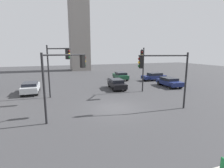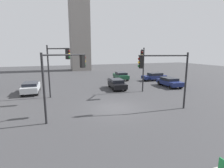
{
  "view_description": "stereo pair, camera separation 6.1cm",
  "coord_description": "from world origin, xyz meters",
  "px_view_note": "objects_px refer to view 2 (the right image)",
  "views": [
    {
      "loc": [
        -5.41,
        -14.19,
        5.13
      ],
      "look_at": [
        0.35,
        1.91,
        1.87
      ],
      "focal_mm": 27.73,
      "sensor_mm": 36.0,
      "label": 1
    },
    {
      "loc": [
        -5.35,
        -14.21,
        5.13
      ],
      "look_at": [
        0.35,
        1.91,
        1.87
      ],
      "focal_mm": 27.73,
      "sensor_mm": 36.0,
      "label": 2
    }
  ],
  "objects_px": {
    "traffic_light_0": "(164,69)",
    "car_3": "(121,76)",
    "traffic_light_2": "(65,71)",
    "traffic_light_3": "(57,62)",
    "traffic_light_1": "(143,62)",
    "car_0": "(31,87)",
    "car_4": "(154,76)",
    "car_1": "(117,84)",
    "car_2": "(170,82)"
  },
  "relations": [
    {
      "from": "traffic_light_1",
      "to": "traffic_light_2",
      "type": "bearing_deg",
      "value": -27.87
    },
    {
      "from": "car_0",
      "to": "car_1",
      "type": "bearing_deg",
      "value": -95.08
    },
    {
      "from": "traffic_light_0",
      "to": "car_4",
      "type": "distance_m",
      "value": 16.04
    },
    {
      "from": "car_3",
      "to": "car_4",
      "type": "xyz_separation_m",
      "value": [
        5.26,
        -2.79,
        -0.02
      ]
    },
    {
      "from": "car_3",
      "to": "traffic_light_1",
      "type": "bearing_deg",
      "value": 176.68
    },
    {
      "from": "traffic_light_1",
      "to": "car_3",
      "type": "relative_size",
      "value": 1.22
    },
    {
      "from": "car_1",
      "to": "car_3",
      "type": "distance_m",
      "value": 7.82
    },
    {
      "from": "traffic_light_0",
      "to": "car_2",
      "type": "distance_m",
      "value": 11.33
    },
    {
      "from": "car_3",
      "to": "car_4",
      "type": "height_order",
      "value": "car_3"
    },
    {
      "from": "traffic_light_1",
      "to": "car_1",
      "type": "distance_m",
      "value": 5.16
    },
    {
      "from": "traffic_light_0",
      "to": "car_1",
      "type": "xyz_separation_m",
      "value": [
        -0.71,
        9.37,
        -2.92
      ]
    },
    {
      "from": "traffic_light_1",
      "to": "traffic_light_3",
      "type": "distance_m",
      "value": 9.71
    },
    {
      "from": "traffic_light_0",
      "to": "car_4",
      "type": "bearing_deg",
      "value": -109.13
    },
    {
      "from": "traffic_light_0",
      "to": "car_0",
      "type": "height_order",
      "value": "traffic_light_0"
    },
    {
      "from": "traffic_light_0",
      "to": "traffic_light_1",
      "type": "height_order",
      "value": "traffic_light_1"
    },
    {
      "from": "traffic_light_0",
      "to": "car_0",
      "type": "relative_size",
      "value": 1.14
    },
    {
      "from": "car_0",
      "to": "car_3",
      "type": "bearing_deg",
      "value": -66.89
    },
    {
      "from": "car_1",
      "to": "traffic_light_1",
      "type": "bearing_deg",
      "value": 33.78
    },
    {
      "from": "car_2",
      "to": "car_3",
      "type": "distance_m",
      "value": 9.24
    },
    {
      "from": "traffic_light_1",
      "to": "car_0",
      "type": "height_order",
      "value": "traffic_light_1"
    },
    {
      "from": "traffic_light_2",
      "to": "car_3",
      "type": "xyz_separation_m",
      "value": [
        10.96,
        15.56,
        -2.89
      ]
    },
    {
      "from": "traffic_light_1",
      "to": "traffic_light_0",
      "type": "bearing_deg",
      "value": 22.73
    },
    {
      "from": "car_2",
      "to": "traffic_light_2",
      "type": "bearing_deg",
      "value": -60.63
    },
    {
      "from": "car_1",
      "to": "car_0",
      "type": "bearing_deg",
      "value": -90.04
    },
    {
      "from": "car_3",
      "to": "car_1",
      "type": "bearing_deg",
      "value": 158.84
    },
    {
      "from": "car_2",
      "to": "traffic_light_0",
      "type": "bearing_deg",
      "value": -37.46
    },
    {
      "from": "traffic_light_2",
      "to": "traffic_light_0",
      "type": "bearing_deg",
      "value": -30.44
    },
    {
      "from": "traffic_light_2",
      "to": "car_2",
      "type": "relative_size",
      "value": 1.13
    },
    {
      "from": "car_0",
      "to": "car_4",
      "type": "bearing_deg",
      "value": -80.15
    },
    {
      "from": "car_4",
      "to": "car_2",
      "type": "bearing_deg",
      "value": 80.98
    },
    {
      "from": "traffic_light_0",
      "to": "car_1",
      "type": "bearing_deg",
      "value": -74.27
    },
    {
      "from": "car_0",
      "to": "car_3",
      "type": "relative_size",
      "value": 0.97
    },
    {
      "from": "car_3",
      "to": "car_4",
      "type": "bearing_deg",
      "value": -112.84
    },
    {
      "from": "traffic_light_1",
      "to": "traffic_light_2",
      "type": "distance_m",
      "value": 10.61
    },
    {
      "from": "traffic_light_1",
      "to": "car_3",
      "type": "distance_m",
      "value": 11.17
    },
    {
      "from": "traffic_light_2",
      "to": "car_3",
      "type": "height_order",
      "value": "traffic_light_2"
    },
    {
      "from": "traffic_light_3",
      "to": "car_4",
      "type": "height_order",
      "value": "traffic_light_3"
    },
    {
      "from": "traffic_light_2",
      "to": "car_0",
      "type": "xyz_separation_m",
      "value": [
        -3.45,
        9.73,
        -2.89
      ]
    },
    {
      "from": "traffic_light_0",
      "to": "traffic_light_2",
      "type": "relative_size",
      "value": 1.0
    },
    {
      "from": "traffic_light_0",
      "to": "car_3",
      "type": "xyz_separation_m",
      "value": [
        2.76,
        16.38,
        -2.88
      ]
    },
    {
      "from": "traffic_light_0",
      "to": "car_3",
      "type": "height_order",
      "value": "traffic_light_0"
    },
    {
      "from": "traffic_light_2",
      "to": "traffic_light_3",
      "type": "xyz_separation_m",
      "value": [
        -0.31,
        5.69,
        0.37
      ]
    },
    {
      "from": "car_0",
      "to": "car_1",
      "type": "relative_size",
      "value": 1.01
    },
    {
      "from": "car_2",
      "to": "car_3",
      "type": "relative_size",
      "value": 0.98
    },
    {
      "from": "traffic_light_3",
      "to": "traffic_light_1",
      "type": "bearing_deg",
      "value": 45.67
    },
    {
      "from": "car_2",
      "to": "car_1",
      "type": "bearing_deg",
      "value": -94.42
    },
    {
      "from": "traffic_light_1",
      "to": "car_2",
      "type": "relative_size",
      "value": 1.24
    },
    {
      "from": "traffic_light_0",
      "to": "car_4",
      "type": "height_order",
      "value": "traffic_light_0"
    },
    {
      "from": "car_4",
      "to": "traffic_light_3",
      "type": "bearing_deg",
      "value": 23.08
    },
    {
      "from": "car_4",
      "to": "traffic_light_0",
      "type": "bearing_deg",
      "value": 59.34
    }
  ]
}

